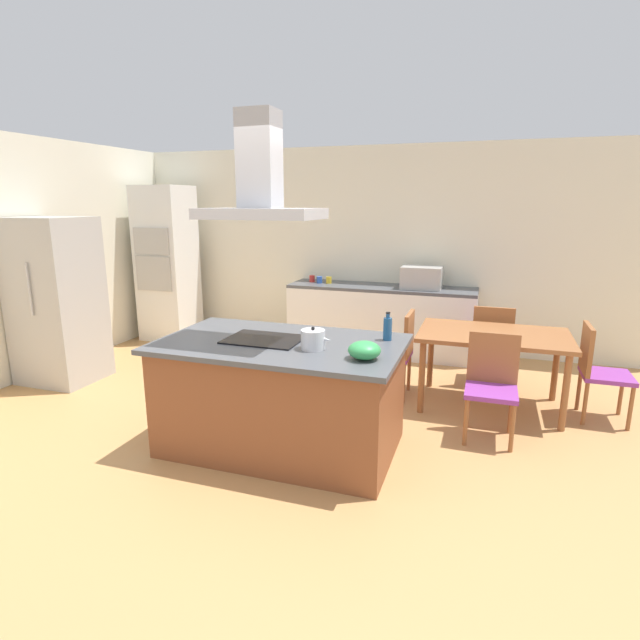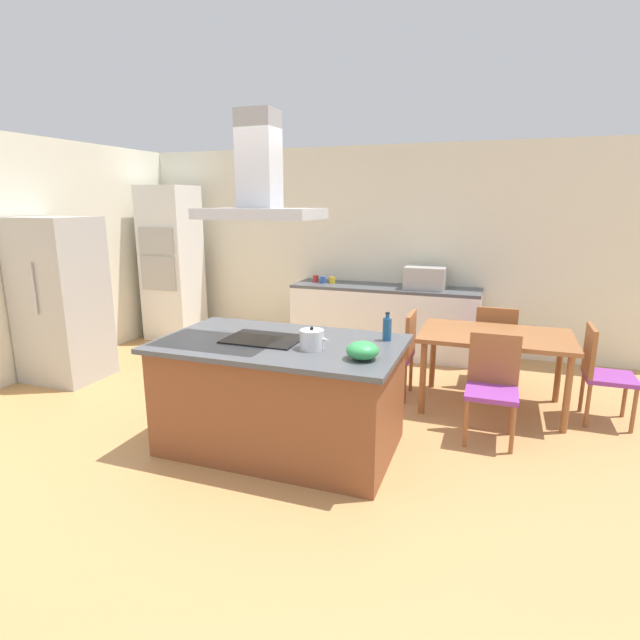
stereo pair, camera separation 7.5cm
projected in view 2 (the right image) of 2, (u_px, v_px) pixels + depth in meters
ground at (337, 385)px, 5.55m from camera, size 16.00×16.00×0.00m
wall_back at (377, 249)px, 6.84m from camera, size 7.20×0.10×2.70m
wall_left at (47, 256)px, 5.91m from camera, size 0.10×8.80×2.70m
kitchen_island at (281, 394)px, 4.07m from camera, size 1.93×1.15×0.90m
cooktop at (264, 339)px, 4.01m from camera, size 0.60×0.44×0.01m
tea_kettle at (312, 339)px, 3.75m from camera, size 0.23×0.18×0.17m
olive_oil_bottle at (387, 329)px, 3.97m from camera, size 0.07×0.07×0.23m
mixing_bowl at (362, 350)px, 3.50m from camera, size 0.23×0.23×0.13m
back_counter at (384, 320)px, 6.64m from camera, size 2.44×0.62×0.90m
countertop_microwave at (425, 278)px, 6.34m from camera, size 0.50×0.38×0.28m
coffee_mug_red at (316, 279)px, 6.89m from camera, size 0.08×0.08×0.09m
coffee_mug_blue at (323, 280)px, 6.79m from camera, size 0.08×0.08×0.09m
coffee_mug_yellow at (332, 280)px, 6.77m from camera, size 0.08×0.08×0.09m
wall_oven_stack at (172, 263)px, 7.30m from camera, size 0.70×0.66×2.20m
refrigerator at (61, 300)px, 5.59m from camera, size 0.80×0.73×1.82m
dining_table at (495, 342)px, 4.80m from camera, size 1.40×0.90×0.75m
chair_facing_island at (492, 380)px, 4.22m from camera, size 0.42×0.42×0.89m
chair_at_right_end at (600, 368)px, 4.53m from camera, size 0.42×0.42×0.89m
chair_at_left_end at (400, 349)px, 5.13m from camera, size 0.42×0.42×0.89m
chair_facing_back_wall at (495, 340)px, 5.44m from camera, size 0.42×0.42×0.89m
range_hood at (260, 185)px, 3.74m from camera, size 0.90×0.55×0.78m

